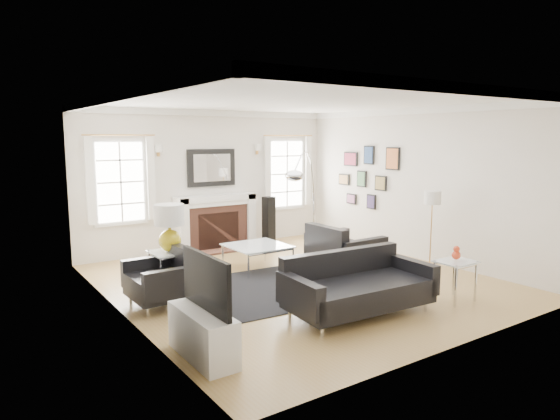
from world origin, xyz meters
TOP-DOWN VIEW (x-y plane):
  - floor at (0.00, 0.00)m, footprint 6.00×6.00m
  - back_wall at (0.00, 3.00)m, footprint 5.50×0.04m
  - front_wall at (0.00, -3.00)m, footprint 5.50×0.04m
  - left_wall at (-2.75, 0.00)m, footprint 0.04×6.00m
  - right_wall at (2.75, 0.00)m, footprint 0.04×6.00m
  - ceiling at (0.00, 0.00)m, footprint 5.50×6.00m
  - crown_molding at (0.00, 0.00)m, footprint 5.50×6.00m
  - fireplace at (0.00, 2.79)m, footprint 1.70×0.69m
  - mantel_mirror at (0.00, 2.95)m, footprint 1.05×0.07m
  - window_left at (-1.85, 2.95)m, footprint 1.24×0.15m
  - window_right at (1.85, 2.95)m, footprint 1.24×0.15m
  - gallery_wall at (2.72, 1.30)m, footprint 0.04×1.73m
  - tv_unit at (-2.44, -1.70)m, footprint 0.35×1.00m
  - area_rug at (-0.62, -0.10)m, footprint 2.68×2.28m
  - sofa at (-0.24, -1.60)m, footprint 2.02×1.02m
  - armchair_left at (-2.14, 0.11)m, footprint 0.85×0.94m
  - armchair_right at (0.80, -0.14)m, footprint 0.96×1.06m
  - coffee_table at (-0.15, 0.96)m, footprint 0.96×0.96m
  - side_table_left at (-1.87, 0.57)m, footprint 0.56×0.56m
  - nesting_table at (1.24, -2.01)m, footprint 0.52×0.44m
  - gourd_lamp at (-1.87, 0.57)m, footprint 0.43×0.43m
  - orange_vase at (1.24, -2.01)m, footprint 0.12×0.12m
  - arc_floor_lamp at (0.69, 0.72)m, footprint 1.48×1.37m
  - stick_floor_lamp at (2.20, -0.80)m, footprint 0.28×0.28m
  - speaker_tower at (1.06, 2.46)m, footprint 0.23×0.23m

SIDE VIEW (x-z plane):
  - floor at x=0.00m, z-range 0.00..0.00m
  - area_rug at x=-0.62m, z-range 0.00..0.01m
  - tv_unit at x=-2.44m, z-range -0.22..0.87m
  - armchair_left at x=-2.14m, z-range 0.04..0.66m
  - sofa at x=-0.24m, z-range 0.03..0.67m
  - coffee_table at x=-0.15m, z-range 0.18..0.61m
  - armchair_right at x=0.80m, z-range 0.04..0.75m
  - nesting_table at x=1.24m, z-range 0.17..0.74m
  - side_table_left at x=-1.87m, z-range 0.20..0.81m
  - speaker_tower at x=1.06m, z-range 0.00..1.04m
  - fireplace at x=0.00m, z-range -0.01..1.10m
  - orange_vase at x=1.24m, z-range 0.58..0.77m
  - gourd_lamp at x=-1.87m, z-range 0.67..1.36m
  - arc_floor_lamp at x=0.69m, z-range 0.09..2.18m
  - stick_floor_lamp at x=2.20m, z-range 0.51..1.89m
  - back_wall at x=0.00m, z-range 0.00..2.80m
  - front_wall at x=0.00m, z-range 0.00..2.80m
  - left_wall at x=-2.75m, z-range 0.00..2.80m
  - right_wall at x=2.75m, z-range 0.00..2.80m
  - window_left at x=-1.85m, z-range 0.65..2.27m
  - window_right at x=1.85m, z-range 0.65..2.27m
  - gallery_wall at x=2.72m, z-range 0.89..2.18m
  - mantel_mirror at x=0.00m, z-range 1.27..2.02m
  - crown_molding at x=0.00m, z-range 2.68..2.80m
  - ceiling at x=0.00m, z-range 2.79..2.81m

